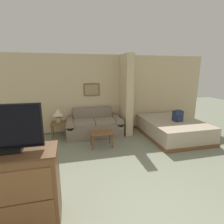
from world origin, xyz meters
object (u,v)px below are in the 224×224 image
(coffee_table, at_px, (102,134))
(tv, at_px, (9,129))
(table_lamp, at_px, (58,113))
(backpack, at_px, (178,115))
(bed, at_px, (172,128))
(couch, at_px, (94,126))
(tv_dresser, at_px, (17,190))

(coffee_table, distance_m, tv, 2.91)
(table_lamp, bearing_deg, backpack, -12.03)
(coffee_table, distance_m, bed, 2.38)
(coffee_table, distance_m, backpack, 2.48)
(coffee_table, bearing_deg, couch, 94.49)
(coffee_table, height_order, tv, tv)
(tv, distance_m, bed, 4.77)
(tv_dresser, distance_m, bed, 4.65)
(table_lamp, height_order, bed, table_lamp)
(couch, height_order, bed, couch)
(tv_dresser, xyz_separation_m, backpack, (3.99, 2.40, 0.18))
(coffee_table, relative_size, backpack, 1.72)
(bed, bearing_deg, backpack, -51.77)
(couch, bearing_deg, backpack, -17.50)
(backpack, bearing_deg, tv, -149.01)
(tv, bearing_deg, table_lamp, 83.50)
(coffee_table, distance_m, table_lamp, 1.56)
(coffee_table, xyz_separation_m, tv_dresser, (-1.54, -2.25, 0.17))
(tv_dresser, height_order, tv, tv)
(table_lamp, bearing_deg, bed, -10.52)
(couch, relative_size, tv, 2.28)
(couch, distance_m, coffee_table, 0.95)
(tv_dresser, relative_size, bed, 0.51)
(tv_dresser, distance_m, tv, 0.85)
(coffee_table, bearing_deg, tv_dresser, -124.40)
(table_lamp, bearing_deg, couch, 1.16)
(coffee_table, bearing_deg, bed, 6.43)
(table_lamp, distance_m, backpack, 3.71)
(table_lamp, relative_size, tv, 0.55)
(bed, bearing_deg, table_lamp, 169.48)
(bed, distance_m, backpack, 0.48)
(couch, xyz_separation_m, coffee_table, (0.07, -0.95, 0.05))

